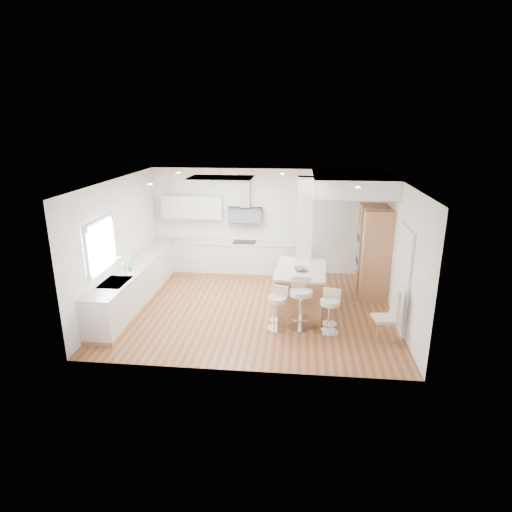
# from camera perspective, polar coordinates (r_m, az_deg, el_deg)

# --- Properties ---
(ground) EXTENTS (6.00, 6.00, 0.00)m
(ground) POSITION_cam_1_polar(r_m,az_deg,el_deg) (9.55, -0.20, -6.99)
(ground) COLOR brown
(ground) RESTS_ON ground
(ceiling) EXTENTS (6.00, 5.00, 0.02)m
(ceiling) POSITION_cam_1_polar(r_m,az_deg,el_deg) (9.55, -0.20, -6.99)
(ceiling) COLOR white
(ceiling) RESTS_ON ground
(wall_back) EXTENTS (6.00, 0.04, 2.80)m
(wall_back) POSITION_cam_1_polar(r_m,az_deg,el_deg) (11.47, 1.12, 4.60)
(wall_back) COLOR white
(wall_back) RESTS_ON ground
(wall_left) EXTENTS (0.04, 5.00, 2.80)m
(wall_left) POSITION_cam_1_polar(r_m,az_deg,el_deg) (9.83, -17.88, 1.55)
(wall_left) COLOR white
(wall_left) RESTS_ON ground
(wall_right) EXTENTS (0.04, 5.00, 2.80)m
(wall_right) POSITION_cam_1_polar(r_m,az_deg,el_deg) (9.25, 18.60, 0.50)
(wall_right) COLOR white
(wall_right) RESTS_ON ground
(skylight) EXTENTS (4.10, 2.10, 0.06)m
(skylight) POSITION_cam_1_polar(r_m,az_deg,el_deg) (9.48, -4.66, 10.24)
(skylight) COLOR white
(skylight) RESTS_ON ground
(window_left) EXTENTS (0.06, 1.28, 1.07)m
(window_left) POSITION_cam_1_polar(r_m,az_deg,el_deg) (8.95, -20.03, 1.77)
(window_left) COLOR white
(window_left) RESTS_ON ground
(doorway_right) EXTENTS (0.05, 1.00, 2.10)m
(doorway_right) POSITION_cam_1_polar(r_m,az_deg,el_deg) (8.81, 18.99, -3.12)
(doorway_right) COLOR #453C36
(doorway_right) RESTS_ON ground
(counter_left) EXTENTS (0.63, 4.50, 1.35)m
(counter_left) POSITION_cam_1_polar(r_m,az_deg,el_deg) (10.21, -15.34, -3.21)
(counter_left) COLOR #BD7F51
(counter_left) RESTS_ON ground
(counter_back) EXTENTS (3.62, 0.63, 2.50)m
(counter_back) POSITION_cam_1_polar(r_m,az_deg,el_deg) (11.50, -3.56, 0.97)
(counter_back) COLOR #BD7F51
(counter_back) RESTS_ON ground
(pillar) EXTENTS (0.35, 0.35, 2.80)m
(pillar) POSITION_cam_1_polar(r_m,az_deg,el_deg) (9.93, 6.42, 2.45)
(pillar) COLOR white
(pillar) RESTS_ON ground
(soffit) EXTENTS (1.78, 2.20, 0.40)m
(soffit) POSITION_cam_1_polar(r_m,az_deg,el_deg) (10.20, 12.62, 9.43)
(soffit) COLOR white
(soffit) RESTS_ON ground
(oven_column) EXTENTS (0.63, 1.21, 2.10)m
(oven_column) POSITION_cam_1_polar(r_m,az_deg,el_deg) (10.44, 15.31, 0.68)
(oven_column) COLOR #BD7F51
(oven_column) RESTS_ON ground
(peninsula) EXTENTS (1.13, 1.63, 1.03)m
(peninsula) POSITION_cam_1_polar(r_m,az_deg,el_deg) (9.36, 5.93, -4.38)
(peninsula) COLOR #BD7F51
(peninsula) RESTS_ON ground
(bar_stool_a) EXTENTS (0.49, 0.49, 0.88)m
(bar_stool_a) POSITION_cam_1_polar(r_m,az_deg,el_deg) (8.47, 2.87, -6.67)
(bar_stool_a) COLOR silver
(bar_stool_a) RESTS_ON ground
(bar_stool_b) EXTENTS (0.47, 0.47, 1.04)m
(bar_stool_b) POSITION_cam_1_polar(r_m,az_deg,el_deg) (8.52, 5.98, -5.94)
(bar_stool_b) COLOR silver
(bar_stool_b) RESTS_ON ground
(bar_stool_c) EXTENTS (0.48, 0.48, 0.88)m
(bar_stool_c) POSITION_cam_1_polar(r_m,az_deg,el_deg) (8.43, 9.82, -7.02)
(bar_stool_c) COLOR silver
(bar_stool_c) RESTS_ON ground
(dining_chair) EXTENTS (0.46, 0.46, 1.05)m
(dining_chair) POSITION_cam_1_polar(r_m,az_deg,el_deg) (8.43, 17.38, -7.13)
(dining_chair) COLOR beige
(dining_chair) RESTS_ON ground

